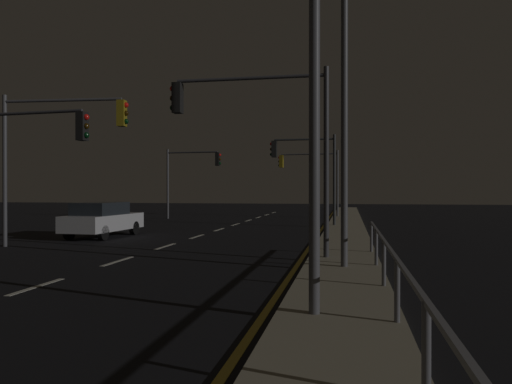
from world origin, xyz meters
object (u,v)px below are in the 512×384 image
object	(u,v)px
traffic_light_far_right	(305,161)
traffic_light_far_center	(57,138)
street_lamp_far_end	(291,61)
car	(103,219)
traffic_light_mid_right	(191,169)
traffic_light_mid_left	(257,123)
street_lamp_across_street	(334,92)
traffic_light_overhead_east	(30,148)
traffic_light_near_left	(310,169)

from	to	relation	value
traffic_light_far_right	traffic_light_far_center	distance (m)	14.33
street_lamp_far_end	traffic_light_far_center	bearing A→B (deg)	137.91
car	traffic_light_mid_right	distance (m)	14.30
traffic_light_mid_left	street_lamp_across_street	xyz separation A→B (m)	(2.39, -1.70, 0.54)
traffic_light_overhead_east	street_lamp_far_end	xyz separation A→B (m)	(9.78, -7.30, 0.72)
traffic_light_far_right	traffic_light_far_center	world-z (taller)	traffic_light_far_center
traffic_light_far_center	traffic_light_overhead_east	distance (m)	1.55
traffic_light_mid_left	traffic_light_far_right	bearing A→B (deg)	88.54
traffic_light_mid_left	traffic_light_overhead_east	world-z (taller)	traffic_light_mid_left
traffic_light_near_left	street_lamp_far_end	size ratio (longest dim) A/B	0.73
traffic_light_mid_right	traffic_light_overhead_east	world-z (taller)	traffic_light_mid_right
street_lamp_far_end	street_lamp_across_street	bearing A→B (deg)	83.66
traffic_light_far_center	traffic_light_overhead_east	bearing A→B (deg)	-93.46
traffic_light_far_right	traffic_light_mid_left	xyz separation A→B (m)	(-0.35, -13.66, 0.44)
traffic_light_overhead_east	traffic_light_mid_left	bearing A→B (deg)	-3.30
car	traffic_light_overhead_east	distance (m)	6.12
traffic_light_mid_right	traffic_light_overhead_east	xyz separation A→B (m)	(0.46, -19.50, -0.03)
traffic_light_mid_left	traffic_light_mid_right	size ratio (longest dim) A/B	1.12
traffic_light_near_left	street_lamp_far_end	bearing A→B (deg)	-86.33
car	traffic_light_mid_left	xyz separation A→B (m)	(8.11, -5.93, 3.36)
street_lamp_across_street	street_lamp_far_end	xyz separation A→B (m)	(-0.57, -5.14, -0.44)
traffic_light_far_right	traffic_light_mid_right	size ratio (longest dim) A/B	1.01
traffic_light_mid_right	street_lamp_far_end	world-z (taller)	street_lamp_far_end
traffic_light_mid_left	traffic_light_overhead_east	xyz separation A→B (m)	(-7.96, 0.46, -0.62)
car	traffic_light_far_right	size ratio (longest dim) A/B	0.88
traffic_light_far_center	street_lamp_far_end	xyz separation A→B (m)	(9.70, -8.76, 0.23)
car	traffic_light_far_center	world-z (taller)	traffic_light_far_center
traffic_light_mid_left	traffic_light_near_left	size ratio (longest dim) A/B	1.15
street_lamp_across_street	street_lamp_far_end	bearing A→B (deg)	-96.34
traffic_light_far_right	traffic_light_mid_right	xyz separation A→B (m)	(-8.77, 6.30, -0.14)
traffic_light_far_right	car	bearing A→B (deg)	-137.59
car	traffic_light_near_left	world-z (taller)	traffic_light_near_left
traffic_light_far_center	street_lamp_across_street	distance (m)	10.91
car	street_lamp_far_end	distance (m)	16.54
traffic_light_mid_left	traffic_light_mid_right	distance (m)	21.67
traffic_light_overhead_east	street_lamp_far_end	bearing A→B (deg)	-36.71
traffic_light_overhead_east	traffic_light_far_center	bearing A→B (deg)	86.54
traffic_light_far_center	traffic_light_overhead_east	size ratio (longest dim) A/B	1.14
car	traffic_light_near_left	distance (m)	19.35
traffic_light_far_center	traffic_light_near_left	xyz separation A→B (m)	(7.76, 21.39, -0.40)
street_lamp_far_end	traffic_light_overhead_east	bearing A→B (deg)	143.29
traffic_light_far_right	traffic_light_mid_left	bearing A→B (deg)	-91.46
traffic_light_near_left	street_lamp_across_street	bearing A→B (deg)	-84.28
traffic_light_mid_left	street_lamp_across_street	distance (m)	2.99
traffic_light_far_center	traffic_light_overhead_east	world-z (taller)	traffic_light_far_center
traffic_light_far_right	street_lamp_far_end	bearing A→B (deg)	-85.89
car	traffic_light_overhead_east	world-z (taller)	traffic_light_overhead_east
car	traffic_light_far_center	size ratio (longest dim) A/B	0.79
traffic_light_near_left	traffic_light_far_center	bearing A→B (deg)	-109.94
traffic_light_near_left	street_lamp_far_end	world-z (taller)	street_lamp_far_end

